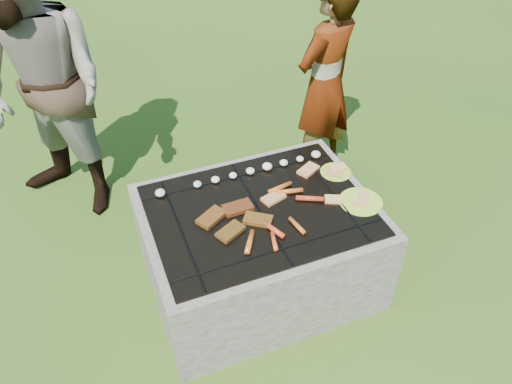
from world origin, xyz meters
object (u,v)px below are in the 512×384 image
at_px(plate_near, 361,202).
at_px(cook, 325,84).
at_px(bystander, 45,90).
at_px(fire_pit, 259,249).
at_px(plate_far, 336,172).

relative_size(plate_near, cook, 0.20).
distance_m(plate_near, bystander, 2.08).
distance_m(fire_pit, plate_far, 0.67).
bearing_deg(plate_far, cook, 67.86).
bearing_deg(plate_far, bystander, 145.31).
bearing_deg(cook, plate_far, 45.54).
bearing_deg(bystander, plate_far, 14.85).
height_order(fire_pit, plate_far, plate_far).
distance_m(plate_far, cook, 0.85).
xyz_separation_m(plate_far, bystander, (-1.54, 1.07, 0.33)).
height_order(plate_far, cook, cook).
bearing_deg(plate_near, bystander, 138.55).
bearing_deg(bystander, plate_near, 8.10).
height_order(cook, bystander, bystander).
bearing_deg(cook, fire_pit, 23.82).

